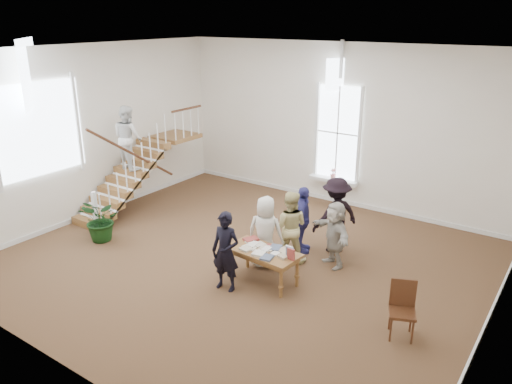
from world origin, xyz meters
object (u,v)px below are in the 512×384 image
Objects in this scene: woman_cluster_a at (303,220)px; library_table at (263,254)px; police_officer at (226,252)px; elderly_woman at (265,232)px; woman_cluster_c at (334,234)px; person_yellow at (290,227)px; side_chair at (402,305)px; floor_plant at (102,220)px; woman_cluster_b at (336,215)px.

library_table is at bearing 158.06° from woman_cluster_a.
elderly_woman is (0.10, 1.25, -0.02)m from police_officer.
police_officer reaches higher than woman_cluster_a.
elderly_woman is at bearing -109.97° from woman_cluster_c.
police_officer is 1.00× the size of person_yellow.
person_yellow is (0.30, 0.50, 0.02)m from elderly_woman.
library_table is at bearing 154.07° from side_chair.
woman_cluster_a is at bearing -157.92° from woman_cluster_c.
woman_cluster_c is at bearing 51.19° from police_officer.
elderly_woman is 0.58m from person_yellow.
elderly_woman is 1.48× the size of floor_plant.
floor_plant is at bearing 171.82° from police_officer.
woman_cluster_c is at bearing -125.88° from woman_cluster_a.
woman_cluster_b is at bearing 149.38° from woman_cluster_c.
floor_plant is at bearing -1.03° from elderly_woman.
police_officer reaches higher than library_table.
person_yellow is at bearing -138.65° from elderly_woman.
police_officer reaches higher than woman_cluster_c.
elderly_woman is at bearing 16.65° from floor_plant.
elderly_woman is at bearing 78.40° from police_officer.
woman_cluster_a is 1.06× the size of woman_cluster_c.
police_officer is 1.02× the size of elderly_woman.
woman_cluster_b is (0.91, 1.51, 0.09)m from elderly_woman.
woman_cluster_b is at bearing -138.69° from elderly_woman.
police_officer is at bearing -87.18° from woman_cluster_c.
police_officer is 1.80m from person_yellow.
woman_cluster_c is (1.21, 0.86, -0.06)m from elderly_woman.
person_yellow is at bearing 134.31° from side_chair.
library_table is 1.05× the size of woman_cluster_c.
person_yellow is 0.98m from woman_cluster_c.
woman_cluster_a reaches higher than library_table.
woman_cluster_c is (0.30, -0.65, -0.15)m from woman_cluster_b.
police_officer is 3.41m from side_chair.
person_yellow is 1.04× the size of woman_cluster_a.
woman_cluster_a is 0.92m from woman_cluster_c.
woman_cluster_a is (-0.04, 1.65, 0.16)m from library_table.
woman_cluster_b reaches higher than woman_cluster_a.
police_officer is 1.51× the size of floor_plant.
floor_plant is (-5.13, -2.03, -0.20)m from woman_cluster_c.
floor_plant is at bearing -123.79° from woman_cluster_c.
woman_cluster_a is at bearing 125.73° from side_chair.
elderly_woman is 0.98× the size of person_yellow.
elderly_woman reaches higher than side_chair.
woman_cluster_c is at bearing 21.61° from floor_plant.
library_table is 1.11m from person_yellow.
library_table is 1.44× the size of floor_plant.
woman_cluster_c reaches higher than side_chair.
woman_cluster_a is at bearing -111.21° from person_yellow.
woman_cluster_b is at bearing -141.60° from person_yellow.
police_officer reaches higher than floor_plant.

